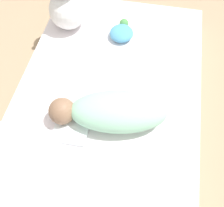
# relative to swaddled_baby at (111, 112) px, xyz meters

# --- Properties ---
(ground_plane) EXTENTS (12.00, 12.00, 0.00)m
(ground_plane) POSITION_rel_swaddled_baby_xyz_m (0.11, 0.05, -0.20)
(ground_plane) COLOR #9E8466
(bed_mattress) EXTENTS (1.53, 0.92, 0.12)m
(bed_mattress) POSITION_rel_swaddled_baby_xyz_m (0.11, 0.05, -0.14)
(bed_mattress) COLOR white
(bed_mattress) RESTS_ON ground_plane
(burp_cloth) EXTENTS (0.21, 0.15, 0.02)m
(burp_cloth) POSITION_rel_swaddled_baby_xyz_m (-0.06, 0.17, -0.07)
(burp_cloth) COLOR white
(burp_cloth) RESTS_ON bed_mattress
(swaddled_baby) EXTENTS (0.27, 0.54, 0.15)m
(swaddled_baby) POSITION_rel_swaddled_baby_xyz_m (0.00, 0.00, 0.00)
(swaddled_baby) COLOR #99D6B2
(swaddled_baby) RESTS_ON bed_mattress
(pillow) EXTENTS (0.34, 0.30, 0.07)m
(pillow) POSITION_rel_swaddled_baby_xyz_m (-0.31, 0.38, -0.04)
(pillow) COLOR white
(pillow) RESTS_ON bed_mattress
(bunny_plush) EXTENTS (0.21, 0.21, 0.37)m
(bunny_plush) POSITION_rel_swaddled_baby_xyz_m (0.59, 0.37, 0.06)
(bunny_plush) COLOR white
(bunny_plush) RESTS_ON bed_mattress
(turtle_plush) EXTENTS (0.18, 0.13, 0.06)m
(turtle_plush) POSITION_rel_swaddled_baby_xyz_m (0.56, 0.05, -0.05)
(turtle_plush) COLOR #4C99C6
(turtle_plush) RESTS_ON bed_mattress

